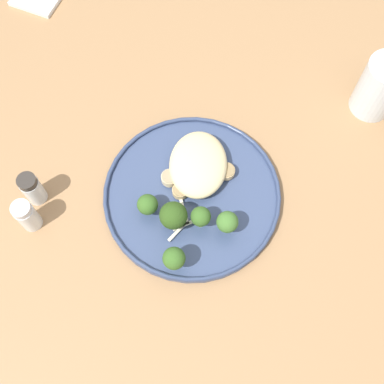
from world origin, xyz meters
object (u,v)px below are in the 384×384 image
object	(u,v)px
seared_scallop_half_hidden	(194,161)
seared_scallop_left_edge	(188,185)
broccoli_floret_split_head	(148,205)
water_glass	(378,90)
broccoli_floret_beside_noodles	(176,259)
pepper_shaker	(32,190)
broccoli_floret_tall_stalk	(173,216)
seared_scallop_right_edge	(181,168)
seared_scallop_tiny_bay	(226,171)
seared_scallop_rear_pale	(170,178)
seared_scallop_on_noodles	(178,191)
broccoli_floret_right_tilted	(227,222)
dinner_plate	(192,195)
broccoli_floret_center_pile	(201,217)
seared_scallop_center_golden	(209,168)
salt_shaker	(27,216)

from	to	relation	value
seared_scallop_half_hidden	seared_scallop_left_edge	world-z (taller)	seared_scallop_left_edge
broccoli_floret_split_head	water_glass	world-z (taller)	water_glass
broccoli_floret_beside_noodles	seared_scallop_left_edge	bearing A→B (deg)	-3.97
broccoli_floret_split_head	pepper_shaker	size ratio (longest dim) A/B	0.66
seared_scallop_half_hidden	water_glass	size ratio (longest dim) A/B	0.21
seared_scallop_left_edge	broccoli_floret_tall_stalk	xyz separation A→B (m)	(-0.06, 0.02, 0.02)
seared_scallop_right_edge	broccoli_floret_split_head	world-z (taller)	broccoli_floret_split_head
seared_scallop_right_edge	seared_scallop_half_hidden	xyz separation A→B (m)	(0.01, -0.02, -0.00)
water_glass	broccoli_floret_tall_stalk	bearing A→B (deg)	126.90
seared_scallop_tiny_bay	seared_scallop_rear_pale	bearing A→B (deg)	101.37
seared_scallop_on_noodles	seared_scallop_rear_pale	xyz separation A→B (m)	(0.02, 0.01, 0.00)
broccoli_floret_beside_noodles	broccoli_floret_split_head	bearing A→B (deg)	30.52
seared_scallop_rear_pale	broccoli_floret_right_tilted	distance (m)	0.13
dinner_plate	pepper_shaker	world-z (taller)	pepper_shaker
seared_scallop_tiny_bay	seared_scallop_half_hidden	distance (m)	0.06
seared_scallop_rear_pale	broccoli_floret_tall_stalk	bearing A→B (deg)	-170.20
seared_scallop_left_edge	broccoli_floret_center_pile	distance (m)	0.07
seared_scallop_tiny_bay	broccoli_floret_tall_stalk	size ratio (longest dim) A/B	0.49
broccoli_floret_tall_stalk	broccoli_floret_right_tilted	bearing A→B (deg)	-93.33
broccoli_floret_split_head	water_glass	distance (m)	0.44
pepper_shaker	seared_scallop_rear_pale	bearing A→B (deg)	-79.77
broccoli_floret_center_pile	broccoli_floret_split_head	distance (m)	0.09
dinner_plate	seared_scallop_on_noodles	world-z (taller)	seared_scallop_on_noodles
seared_scallop_rear_pale	water_glass	bearing A→B (deg)	-62.98
dinner_plate	seared_scallop_center_golden	distance (m)	0.05
seared_scallop_rear_pale	salt_shaker	world-z (taller)	salt_shaker
seared_scallop_half_hidden	broccoli_floret_beside_noodles	distance (m)	0.18
seared_scallop_right_edge	broccoli_floret_right_tilted	world-z (taller)	broccoli_floret_right_tilted
seared_scallop_left_edge	broccoli_floret_beside_noodles	xyz separation A→B (m)	(-0.13, 0.01, 0.03)
broccoli_floret_split_head	salt_shaker	bearing A→B (deg)	98.58
dinner_plate	seared_scallop_left_edge	size ratio (longest dim) A/B	9.16
seared_scallop_rear_pale	broccoli_floret_beside_noodles	size ratio (longest dim) A/B	0.48
broccoli_floret_right_tilted	broccoli_floret_beside_noodles	world-z (taller)	broccoli_floret_beside_noodles
seared_scallop_tiny_bay	seared_scallop_left_edge	world-z (taller)	seared_scallop_left_edge
seared_scallop_center_golden	broccoli_floret_tall_stalk	size ratio (longest dim) A/B	0.56
seared_scallop_tiny_bay	seared_scallop_half_hidden	size ratio (longest dim) A/B	1.24
seared_scallop_center_golden	water_glass	world-z (taller)	water_glass
seared_scallop_center_golden	seared_scallop_tiny_bay	size ratio (longest dim) A/B	1.13
seared_scallop_tiny_bay	water_glass	world-z (taller)	water_glass
broccoli_floret_right_tilted	broccoli_floret_split_head	bearing A→B (deg)	79.37
broccoli_floret_tall_stalk	broccoli_floret_center_pile	distance (m)	0.04
broccoli_floret_tall_stalk	seared_scallop_half_hidden	bearing A→B (deg)	-13.01
seared_scallop_half_hidden	salt_shaker	size ratio (longest dim) A/B	0.34
seared_scallop_center_golden	seared_scallop_on_noodles	world-z (taller)	seared_scallop_on_noodles
dinner_plate	seared_scallop_tiny_bay	bearing A→B (deg)	-53.31
seared_scallop_rear_pale	broccoli_floret_center_pile	distance (m)	0.09
broccoli_floret_center_pile	salt_shaker	size ratio (longest dim) A/B	0.73
seared_scallop_right_edge	seared_scallop_rear_pale	distance (m)	0.03
seared_scallop_center_golden	seared_scallop_left_edge	distance (m)	0.05
seared_scallop_left_edge	broccoli_floret_center_pile	xyz separation A→B (m)	(-0.06, -0.02, 0.02)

